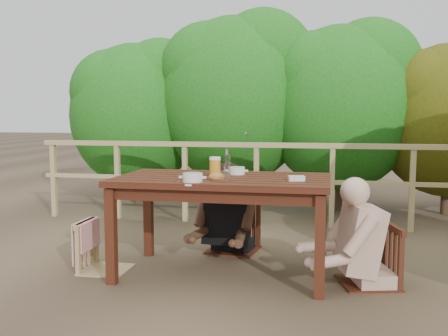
% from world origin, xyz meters
% --- Properties ---
extents(ground, '(60.00, 60.00, 0.00)m').
position_xyz_m(ground, '(0.00, 0.00, 0.00)').
color(ground, brown).
rests_on(ground, ground).
extents(table, '(1.76, 0.99, 0.81)m').
position_xyz_m(table, '(0.00, 0.00, 0.41)').
color(table, '#36160C').
rests_on(table, ground).
extents(chair_left, '(0.41, 0.41, 0.81)m').
position_xyz_m(chair_left, '(-1.02, -0.11, 0.41)').
color(chair_left, tan).
rests_on(chair_left, ground).
extents(chair_far, '(0.53, 0.53, 0.95)m').
position_xyz_m(chair_far, '(-0.05, 0.76, 0.47)').
color(chair_far, '#36160C').
rests_on(chair_far, ground).
extents(chair_right, '(0.55, 0.55, 0.90)m').
position_xyz_m(chair_right, '(1.19, -0.02, 0.45)').
color(chair_right, '#36160C').
rests_on(chair_right, ground).
extents(woman, '(0.63, 0.74, 1.36)m').
position_xyz_m(woman, '(-0.05, 0.78, 0.68)').
color(woman, black).
rests_on(woman, ground).
extents(diner_right, '(0.82, 0.73, 1.42)m').
position_xyz_m(diner_right, '(1.22, -0.02, 0.71)').
color(diner_right, tan).
rests_on(diner_right, ground).
extents(railing, '(5.60, 0.10, 1.01)m').
position_xyz_m(railing, '(0.00, 2.00, 0.51)').
color(railing, tan).
rests_on(railing, ground).
extents(hedge_row, '(6.60, 1.60, 3.80)m').
position_xyz_m(hedge_row, '(0.40, 3.20, 1.90)').
color(hedge_row, '#1A5714').
rests_on(hedge_row, ground).
extents(soup_near, '(0.26, 0.26, 0.09)m').
position_xyz_m(soup_near, '(-0.16, -0.36, 0.86)').
color(soup_near, white).
rests_on(soup_near, table).
extents(soup_far, '(0.24, 0.24, 0.08)m').
position_xyz_m(soup_far, '(0.08, 0.20, 0.86)').
color(soup_far, silver).
rests_on(soup_far, table).
extents(bread_roll, '(0.13, 0.10, 0.08)m').
position_xyz_m(bread_roll, '(-0.01, -0.21, 0.85)').
color(bread_roll, '#B06329').
rests_on(bread_roll, table).
extents(beer_glass, '(0.09, 0.09, 0.18)m').
position_xyz_m(beer_glass, '(-0.07, -0.00, 0.91)').
color(beer_glass, orange).
rests_on(beer_glass, table).
extents(bottle, '(0.06, 0.06, 0.24)m').
position_xyz_m(bottle, '(0.01, 0.12, 0.94)').
color(bottle, silver).
rests_on(bottle, table).
extents(tumbler, '(0.06, 0.06, 0.07)m').
position_xyz_m(tumbler, '(0.08, -0.28, 0.85)').
color(tumbler, white).
rests_on(tumbler, table).
extents(butter_tub, '(0.14, 0.12, 0.05)m').
position_xyz_m(butter_tub, '(0.62, -0.13, 0.84)').
color(butter_tub, silver).
rests_on(butter_tub, table).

